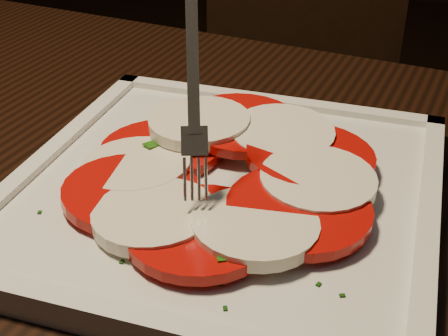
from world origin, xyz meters
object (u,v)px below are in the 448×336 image
plate (224,193)px  table (136,327)px  fork (193,72)px  chair (301,63)px

plate → table: bearing=-128.6°
table → fork: 0.22m
chair → plate: 0.86m
chair → fork: (0.18, -0.82, 0.33)m
table → plate: bearing=51.4°
plate → fork: bearing=-141.2°
chair → plate: size_ratio=2.96×
table → fork: (0.03, 0.05, 0.21)m
chair → plate: chair is taller
chair → plate: bearing=-93.7°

